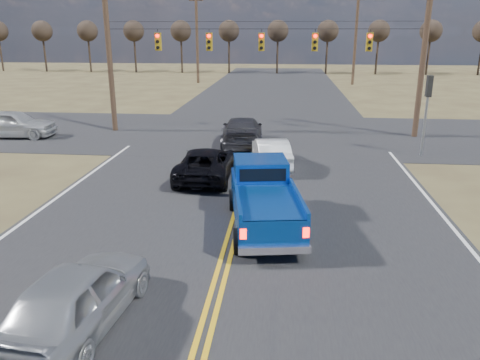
# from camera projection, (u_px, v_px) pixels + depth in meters

# --- Properties ---
(ground) EXTENTS (160.00, 160.00, 0.00)m
(ground) POSITION_uv_depth(u_px,v_px,m) (217.00, 292.00, 11.06)
(ground) COLOR brown
(ground) RESTS_ON ground
(road_main) EXTENTS (14.00, 120.00, 0.02)m
(road_main) POSITION_uv_depth(u_px,v_px,m) (250.00, 171.00, 20.54)
(road_main) COLOR #28282B
(road_main) RESTS_ON ground
(road_cross) EXTENTS (120.00, 12.00, 0.02)m
(road_cross) POSITION_uv_depth(u_px,v_px,m) (260.00, 134.00, 28.13)
(road_cross) COLOR #28282B
(road_cross) RESTS_ON ground
(signal_gantry) EXTENTS (19.60, 4.83, 10.00)m
(signal_gantry) POSITION_uv_depth(u_px,v_px,m) (270.00, 46.00, 26.34)
(signal_gantry) COLOR #473323
(signal_gantry) RESTS_ON ground
(utility_poles) EXTENTS (19.60, 58.32, 10.00)m
(utility_poles) POSITION_uv_depth(u_px,v_px,m) (261.00, 44.00, 25.59)
(utility_poles) COLOR #473323
(utility_poles) RESTS_ON ground
(treeline) EXTENTS (87.00, 117.80, 7.40)m
(treeline) POSITION_uv_depth(u_px,v_px,m) (268.00, 34.00, 34.89)
(treeline) COLOR #33261C
(treeline) RESTS_ON ground
(pickup_truck) EXTENTS (2.65, 5.31, 1.91)m
(pickup_truck) POSITION_uv_depth(u_px,v_px,m) (264.00, 199.00, 14.48)
(pickup_truck) COLOR black
(pickup_truck) RESTS_ON ground
(silver_suv) EXTENTS (2.16, 4.41, 1.45)m
(silver_suv) POSITION_uv_depth(u_px,v_px,m) (77.00, 296.00, 9.54)
(silver_suv) COLOR #9EA0A5
(silver_suv) RESTS_ON ground
(black_suv) EXTENTS (2.17, 4.67, 1.30)m
(black_suv) POSITION_uv_depth(u_px,v_px,m) (206.00, 163.00, 19.38)
(black_suv) COLOR black
(black_suv) RESTS_ON ground
(white_car_queue) EXTENTS (2.07, 4.21, 1.33)m
(white_car_queue) POSITION_uv_depth(u_px,v_px,m) (271.00, 153.00, 21.05)
(white_car_queue) COLOR silver
(white_car_queue) RESTS_ON ground
(dgrey_car_queue) EXTENTS (2.44, 5.35, 1.52)m
(dgrey_car_queue) POSITION_uv_depth(u_px,v_px,m) (242.00, 131.00, 25.03)
(dgrey_car_queue) COLOR #323136
(dgrey_car_queue) RESTS_ON ground
(cross_car_west) EXTENTS (2.26, 4.83, 1.60)m
(cross_car_west) POSITION_uv_depth(u_px,v_px,m) (13.00, 124.00, 26.87)
(cross_car_west) COLOR silver
(cross_car_west) RESTS_ON ground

